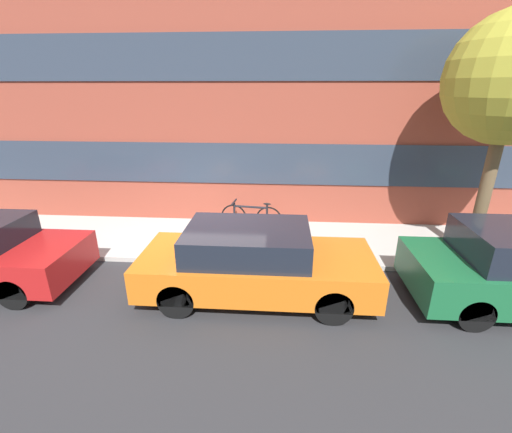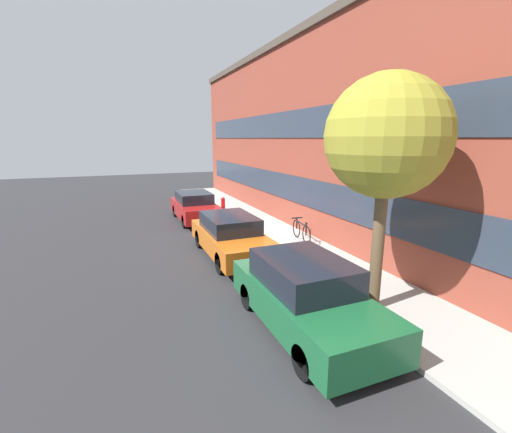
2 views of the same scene
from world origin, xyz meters
name	(u,v)px [view 1 (image 1 of 2)]	position (x,y,z in m)	size (l,w,h in m)	color
ground_plane	(208,265)	(0.00, 0.00, 0.00)	(56.00, 56.00, 0.00)	#2B2B2D
sidewalk_strip	(218,239)	(0.00, 1.26, 0.05)	(28.00, 2.52, 0.11)	#B2AFA8
rowhouse_facade	(223,75)	(0.00, 2.96, 4.01)	(28.00, 1.02, 8.00)	brown
parked_car_orange	(255,262)	(1.11, -1.05, 0.68)	(4.26, 1.73, 1.35)	#D16619
fire_hydrant	(3,228)	(-5.17, 0.59, 0.50)	(0.52, 0.29, 0.78)	red
bicycle	(251,216)	(0.81, 1.79, 0.50)	(1.63, 0.44, 0.79)	black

